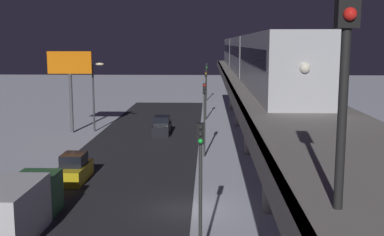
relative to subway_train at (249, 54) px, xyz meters
The scene contains 14 objects.
ground_plane 22.49m from the subway_train, 75.12° to the left, with size 240.00×240.00×0.00m, color silver.
avenue_asphalt 24.17m from the subway_train, 62.71° to the left, with size 11.00×102.40×0.01m, color #28282D.
elevated_railway 20.22m from the subway_train, 89.74° to the left, with size 5.00×102.40×6.94m.
subway_train is the anchor object (origin of this frame).
rail_signal 39.20m from the subway_train, 87.60° to the left, with size 0.36×0.41×4.00m.
sedan_black 12.51m from the subway_train, 22.50° to the right, with size 1.91×4.53×1.97m.
sedan_yellow_2 21.14m from the subway_train, 46.32° to the left, with size 1.80×4.24×1.97m.
box_truck 28.35m from the subway_train, 59.89° to the left, with size 2.40×7.40×2.80m.
traffic_light_near 27.75m from the subway_train, 81.11° to the left, with size 0.32×0.44×6.40m.
traffic_light_mid 9.08m from the subway_train, 57.50° to the left, with size 0.32×0.44×6.40m.
traffic_light_far 15.09m from the subway_train, 72.91° to the right, with size 0.32×0.44×6.40m.
traffic_light_distant 34.72m from the subway_train, 82.94° to the right, with size 0.32×0.44×6.40m.
commercial_billboard 19.45m from the subway_train, 12.34° to the right, with size 4.80×0.36×8.90m.
street_lamp_far 17.58m from the subway_train, 16.85° to the right, with size 1.35×0.44×7.65m.
Camera 1 is at (-1.41, 27.18, 9.80)m, focal length 44.72 mm.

